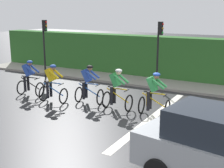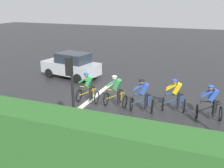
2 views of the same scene
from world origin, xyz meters
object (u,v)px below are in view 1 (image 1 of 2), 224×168
(cyclist_second, at_px, (52,84))
(traffic_light_near_crossing, at_px, (159,45))
(cyclist_lead, at_px, (29,79))
(cyclist_mid, at_px, (88,85))
(traffic_light_far_junction, at_px, (45,40))
(cyclist_trailing, at_px, (154,95))
(cyclist_fourth, at_px, (117,90))

(cyclist_second, xyz_separation_m, traffic_light_near_crossing, (4.39, -3.13, 1.43))
(traffic_light_near_crossing, bearing_deg, cyclist_lead, 130.51)
(cyclist_mid, bearing_deg, traffic_light_far_junction, 58.61)
(cyclist_trailing, xyz_separation_m, traffic_light_near_crossing, (3.89, 1.29, 1.43))
(traffic_light_far_junction, bearing_deg, cyclist_lead, -151.19)
(cyclist_fourth, distance_m, cyclist_trailing, 1.55)
(cyclist_mid, xyz_separation_m, cyclist_trailing, (-0.11, -2.98, 0.00))
(cyclist_second, height_order, traffic_light_near_crossing, traffic_light_near_crossing)
(cyclist_trailing, distance_m, traffic_light_near_crossing, 4.34)
(traffic_light_far_junction, bearing_deg, cyclist_mid, -121.39)
(cyclist_trailing, relative_size, traffic_light_far_junction, 0.50)
(cyclist_lead, bearing_deg, traffic_light_far_junction, 28.81)
(cyclist_lead, bearing_deg, cyclist_fourth, -88.15)
(cyclist_lead, height_order, cyclist_fourth, same)
(traffic_light_near_crossing, xyz_separation_m, traffic_light_far_junction, (-0.82, 6.54, 0.00))
(cyclist_lead, xyz_separation_m, cyclist_fourth, (0.15, -4.49, 0.00))
(cyclist_mid, bearing_deg, cyclist_lead, 95.29)
(cyclist_second, height_order, traffic_light_far_junction, traffic_light_far_junction)
(cyclist_mid, relative_size, traffic_light_far_junction, 0.50)
(cyclist_second, distance_m, traffic_light_near_crossing, 5.58)
(cyclist_lead, height_order, cyclist_mid, same)
(cyclist_second, relative_size, traffic_light_near_crossing, 0.50)
(cyclist_fourth, relative_size, traffic_light_far_junction, 0.50)
(cyclist_fourth, bearing_deg, cyclist_mid, 84.46)
(cyclist_mid, height_order, traffic_light_near_crossing, traffic_light_near_crossing)
(cyclist_lead, relative_size, cyclist_fourth, 1.00)
(cyclist_lead, bearing_deg, cyclist_mid, -84.71)
(cyclist_fourth, xyz_separation_m, traffic_light_far_junction, (3.09, 6.27, 1.43))
(cyclist_lead, distance_m, cyclist_second, 1.66)
(cyclist_lead, bearing_deg, traffic_light_near_crossing, -49.49)
(cyclist_fourth, bearing_deg, cyclist_trailing, -88.98)
(cyclist_mid, xyz_separation_m, traffic_light_near_crossing, (3.78, -1.69, 1.43))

